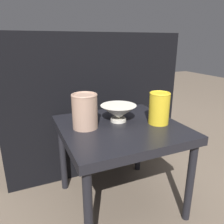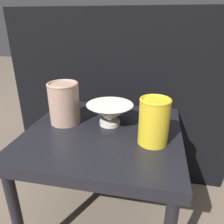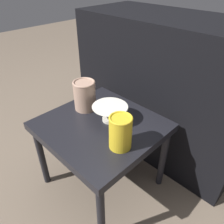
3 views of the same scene
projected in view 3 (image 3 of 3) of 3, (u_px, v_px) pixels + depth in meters
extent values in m
plane|color=#6B5B4C|center=(103.00, 181.00, 1.34)|extent=(8.00, 8.00, 0.00)
cube|color=black|center=(101.00, 127.00, 1.10)|extent=(0.56, 0.54, 0.04)
cylinder|color=black|center=(42.00, 157.00, 1.24)|extent=(0.04, 0.04, 0.41)
cylinder|color=black|center=(101.00, 216.00, 0.95)|extent=(0.04, 0.04, 0.41)
cylinder|color=black|center=(103.00, 122.00, 1.51)|extent=(0.04, 0.04, 0.41)
cylinder|color=black|center=(163.00, 159.00, 1.22)|extent=(0.04, 0.04, 0.41)
cube|color=black|center=(164.00, 87.00, 1.43)|extent=(1.12, 0.50, 0.88)
cylinder|color=silver|center=(110.00, 119.00, 1.11)|extent=(0.08, 0.08, 0.02)
cone|color=silver|center=(110.00, 112.00, 1.09)|extent=(0.18, 0.18, 0.07)
cylinder|color=tan|center=(85.00, 96.00, 1.17)|extent=(0.12, 0.12, 0.16)
torus|color=tan|center=(84.00, 83.00, 1.12)|extent=(0.12, 0.12, 0.01)
cylinder|color=gold|center=(120.00, 133.00, 0.92)|extent=(0.10, 0.10, 0.15)
torus|color=gold|center=(121.00, 118.00, 0.87)|extent=(0.10, 0.10, 0.01)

